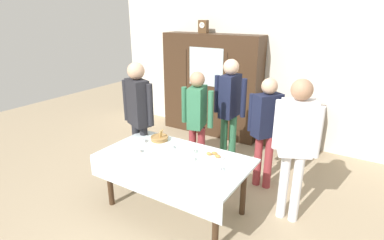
# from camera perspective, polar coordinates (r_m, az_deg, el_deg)

# --- Properties ---
(ground_plane) EXTENTS (12.00, 12.00, 0.00)m
(ground_plane) POSITION_cam_1_polar(r_m,az_deg,el_deg) (4.17, -1.51, -14.93)
(ground_plane) COLOR tan
(ground_plane) RESTS_ON ground
(back_wall) EXTENTS (6.40, 0.10, 2.70)m
(back_wall) POSITION_cam_1_polar(r_m,az_deg,el_deg) (5.91, 12.89, 9.27)
(back_wall) COLOR silver
(back_wall) RESTS_ON ground
(dining_table) EXTENTS (1.80, 1.00, 0.73)m
(dining_table) POSITION_cam_1_polar(r_m,az_deg,el_deg) (3.67, -3.65, -8.49)
(dining_table) COLOR #3D2819
(dining_table) RESTS_ON ground
(wall_cabinet) EXTENTS (2.00, 0.46, 1.98)m
(wall_cabinet) POSITION_cam_1_polar(r_m,az_deg,el_deg) (6.07, 3.63, 6.55)
(wall_cabinet) COLOR #3D2819
(wall_cabinet) RESTS_ON ground
(mantel_clock) EXTENTS (0.18, 0.11, 0.24)m
(mantel_clock) POSITION_cam_1_polar(r_m,az_deg,el_deg) (6.02, 2.15, 17.15)
(mantel_clock) COLOR brown
(mantel_clock) RESTS_ON wall_cabinet
(bookshelf_low) EXTENTS (0.97, 0.35, 0.86)m
(bookshelf_low) POSITION_cam_1_polar(r_m,az_deg,el_deg) (5.72, 18.31, -1.17)
(bookshelf_low) COLOR #3D2819
(bookshelf_low) RESTS_ON ground
(book_stack) EXTENTS (0.17, 0.23, 0.06)m
(book_stack) POSITION_cam_1_polar(r_m,az_deg,el_deg) (5.58, 18.81, 3.26)
(book_stack) COLOR #664C7A
(book_stack) RESTS_ON bookshelf_low
(tea_cup_near_left) EXTENTS (0.13, 0.13, 0.06)m
(tea_cup_near_left) POSITION_cam_1_polar(r_m,az_deg,el_deg) (3.85, -4.22, -5.11)
(tea_cup_near_left) COLOR white
(tea_cup_near_left) RESTS_ON dining_table
(tea_cup_far_right) EXTENTS (0.13, 0.13, 0.06)m
(tea_cup_far_right) POSITION_cam_1_polar(r_m,az_deg,el_deg) (3.80, -10.35, -5.75)
(tea_cup_far_right) COLOR white
(tea_cup_far_right) RESTS_ON dining_table
(tea_cup_mid_right) EXTENTS (0.13, 0.13, 0.06)m
(tea_cup_mid_right) POSITION_cam_1_polar(r_m,az_deg,el_deg) (4.09, -9.45, -3.80)
(tea_cup_mid_right) COLOR white
(tea_cup_mid_right) RESTS_ON dining_table
(tea_cup_far_left) EXTENTS (0.13, 0.13, 0.06)m
(tea_cup_far_left) POSITION_cam_1_polar(r_m,az_deg,el_deg) (3.54, -0.31, -7.33)
(tea_cup_far_left) COLOR silver
(tea_cup_far_left) RESTS_ON dining_table
(tea_cup_front_edge) EXTENTS (0.13, 0.13, 0.06)m
(tea_cup_front_edge) POSITION_cam_1_polar(r_m,az_deg,el_deg) (3.74, -0.01, -5.82)
(tea_cup_front_edge) COLOR silver
(tea_cup_front_edge) RESTS_ON dining_table
(tea_cup_center) EXTENTS (0.13, 0.13, 0.06)m
(tea_cup_center) POSITION_cam_1_polar(r_m,az_deg,el_deg) (3.35, 4.97, -9.12)
(tea_cup_center) COLOR white
(tea_cup_center) RESTS_ON dining_table
(bread_basket) EXTENTS (0.24, 0.24, 0.16)m
(bread_basket) POSITION_cam_1_polar(r_m,az_deg,el_deg) (4.11, -6.14, -3.39)
(bread_basket) COLOR #9E7542
(bread_basket) RESTS_ON dining_table
(pastry_plate) EXTENTS (0.28, 0.28, 0.05)m
(pastry_plate) POSITION_cam_1_polar(r_m,az_deg,el_deg) (3.65, 4.00, -6.81)
(pastry_plate) COLOR white
(pastry_plate) RESTS_ON dining_table
(spoon_near_left) EXTENTS (0.12, 0.02, 0.01)m
(spoon_near_left) POSITION_cam_1_polar(r_m,az_deg,el_deg) (3.92, -11.87, -5.39)
(spoon_near_left) COLOR silver
(spoon_near_left) RESTS_ON dining_table
(spoon_back_edge) EXTENTS (0.12, 0.02, 0.01)m
(spoon_back_edge) POSITION_cam_1_polar(r_m,az_deg,el_deg) (3.14, 6.32, -11.86)
(spoon_back_edge) COLOR silver
(spoon_back_edge) RESTS_ON dining_table
(spoon_near_right) EXTENTS (0.12, 0.02, 0.01)m
(spoon_near_right) POSITION_cam_1_polar(r_m,az_deg,el_deg) (3.26, 0.69, -10.36)
(spoon_near_right) COLOR silver
(spoon_near_right) RESTS_ON dining_table
(person_behind_table_left) EXTENTS (0.52, 0.33, 1.72)m
(person_behind_table_left) POSITION_cam_1_polar(r_m,az_deg,el_deg) (3.54, 18.95, -3.26)
(person_behind_table_left) COLOR silver
(person_behind_table_left) RESTS_ON ground
(person_behind_table_right) EXTENTS (0.52, 0.40, 1.59)m
(person_behind_table_right) POSITION_cam_1_polar(r_m,az_deg,el_deg) (4.37, 0.96, 0.96)
(person_behind_table_right) COLOR #933338
(person_behind_table_right) RESTS_ON ground
(person_near_right_end) EXTENTS (0.52, 0.32, 1.74)m
(person_near_right_end) POSITION_cam_1_polar(r_m,az_deg,el_deg) (4.28, -10.06, 1.74)
(person_near_right_end) COLOR #232328
(person_near_right_end) RESTS_ON ground
(person_beside_shelf) EXTENTS (0.52, 0.41, 1.57)m
(person_beside_shelf) POSITION_cam_1_polar(r_m,az_deg,el_deg) (4.19, 13.79, -0.68)
(person_beside_shelf) COLOR #933338
(person_beside_shelf) RESTS_ON ground
(person_by_cabinet) EXTENTS (0.52, 0.37, 1.73)m
(person_by_cabinet) POSITION_cam_1_polar(r_m,az_deg,el_deg) (4.63, 7.08, 3.11)
(person_by_cabinet) COLOR #33704C
(person_by_cabinet) RESTS_ON ground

